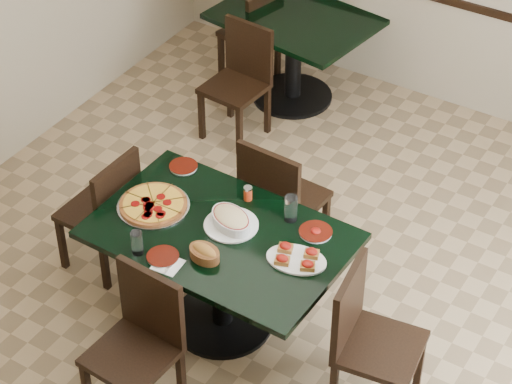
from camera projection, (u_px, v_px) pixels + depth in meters
The scene contains 20 objects.
floor at pixel (272, 305), 6.38m from camera, with size 5.50×5.50×0.00m, color #937955.
main_table at pixel (221, 256), 5.91m from camera, with size 1.51×0.99×0.75m.
back_table at pixel (294, 42), 7.90m from camera, with size 1.31×1.03×0.75m.
chair_far at pixel (278, 197), 6.37m from camera, with size 0.47×0.47×0.97m.
chair_near at pixel (141, 337), 5.47m from camera, with size 0.46×0.46×0.93m.
chair_right at pixel (366, 334), 5.47m from camera, with size 0.50×0.50×0.95m.
chair_left at pixel (107, 208), 6.35m from camera, with size 0.43×0.43×0.91m.
back_chair_near at pixel (241, 75), 7.56m from camera, with size 0.45×0.45×0.91m.
back_chair_left at pixel (256, 30), 8.15m from camera, with size 0.48×0.48×0.85m.
pepperoni_pizza at pixel (153, 204), 5.97m from camera, with size 0.44×0.44×0.04m.
lasagna_casserole at pixel (231, 220), 5.81m from camera, with size 0.34×0.32×0.09m.
bread_basket at pixel (204, 253), 5.60m from camera, with size 0.22×0.17×0.09m.
bruschetta_platter at pixel (296, 258), 5.59m from camera, with size 0.39×0.31×0.05m.
side_plate_near at pixel (163, 257), 5.62m from camera, with size 0.19×0.19×0.02m.
side_plate_far_r at pixel (316, 232), 5.79m from camera, with size 0.20×0.20×0.03m.
side_plate_far_l at pixel (183, 166), 6.27m from camera, with size 0.18×0.18×0.02m.
napkin_setting at pixel (168, 265), 5.58m from camera, with size 0.16×0.16×0.01m.
water_glass_a at pixel (291, 208), 5.83m from camera, with size 0.08×0.08×0.17m, color white.
water_glass_b at pixel (137, 243), 5.62m from camera, with size 0.07×0.07×0.15m, color white.
pepper_shaker at pixel (248, 193), 6.00m from camera, with size 0.05×0.05×0.09m.
Camera 1 is at (2.28, -3.87, 4.60)m, focal length 70.00 mm.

